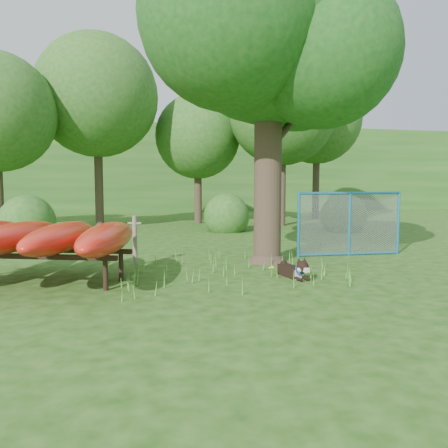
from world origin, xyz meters
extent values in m
plane|color=#1C440D|center=(0.00, 0.00, 0.00)|extent=(80.00, 80.00, 0.00)
cylinder|color=#36281D|center=(1.43, 2.05, 2.51)|extent=(0.83, 0.83, 5.02)
cone|color=#36281D|center=(1.43, 2.05, 0.25)|extent=(1.25, 1.25, 0.50)
sphere|color=#164D16|center=(1.43, 2.05, 5.62)|extent=(4.82, 4.82, 4.82)
sphere|color=#164D16|center=(2.52, 3.12, 5.02)|extent=(3.61, 3.61, 3.61)
sphere|color=#164D16|center=(0.36, 1.20, 5.22)|extent=(3.82, 3.82, 3.82)
sphere|color=#164D16|center=(2.33, 1.11, 4.62)|extent=(3.21, 3.21, 3.21)
sphere|color=#164D16|center=(0.47, 2.86, 6.02)|extent=(3.41, 3.41, 3.41)
cylinder|color=#36281D|center=(1.99, 2.27, 3.21)|extent=(1.19, 1.07, 1.07)
cylinder|color=#36281D|center=(0.89, 2.05, 3.61)|extent=(1.19, 0.34, 1.03)
cylinder|color=#6E6453|center=(-1.63, 2.27, 0.56)|extent=(0.13, 0.13, 1.13)
cylinder|color=#6E6453|center=(-1.63, 2.27, 0.95)|extent=(0.31, 0.13, 0.06)
cylinder|color=black|center=(-2.16, -0.04, 0.27)|extent=(0.11, 0.11, 0.54)
cylinder|color=black|center=(-1.91, 0.68, 0.27)|extent=(0.11, 0.11, 0.54)
cube|color=black|center=(-3.49, 0.42, 0.56)|extent=(3.10, 1.15, 0.09)
cube|color=black|center=(-3.24, 1.14, 0.56)|extent=(3.10, 1.15, 0.09)
ellipsoid|color=red|center=(-3.78, 0.92, 0.87)|extent=(1.48, 3.34, 0.52)
ellipsoid|color=red|center=(-2.96, 0.64, 0.87)|extent=(1.38, 3.34, 0.52)
ellipsoid|color=red|center=(-2.14, 0.35, 0.87)|extent=(1.27, 3.33, 0.52)
cube|color=black|center=(1.37, 0.35, 0.11)|extent=(0.35, 0.66, 0.22)
cube|color=silver|center=(1.42, 0.09, 0.10)|extent=(0.22, 0.16, 0.20)
sphere|color=black|center=(1.45, -0.07, 0.27)|extent=(0.23, 0.23, 0.23)
cube|color=silver|center=(1.47, -0.18, 0.23)|extent=(0.11, 0.14, 0.08)
sphere|color=silver|center=(1.38, -0.10, 0.23)|extent=(0.11, 0.11, 0.11)
sphere|color=silver|center=(1.52, -0.08, 0.23)|extent=(0.11, 0.11, 0.11)
cone|color=black|center=(1.38, -0.05, 0.40)|extent=(0.08, 0.10, 0.11)
cone|color=black|center=(1.50, -0.02, 0.40)|extent=(0.11, 0.12, 0.11)
cylinder|color=black|center=(1.36, -0.06, 0.05)|extent=(0.11, 0.28, 0.06)
cylinder|color=black|center=(1.52, -0.03, 0.05)|extent=(0.11, 0.28, 0.06)
sphere|color=black|center=(1.35, 0.70, 0.20)|extent=(0.14, 0.14, 0.14)
torus|color=#1647A8|center=(1.43, 0.00, 0.22)|extent=(0.23, 0.11, 0.23)
cylinder|color=teal|center=(2.42, 2.55, 0.82)|extent=(0.08, 0.08, 1.65)
cylinder|color=teal|center=(3.79, 2.50, 0.82)|extent=(0.08, 0.08, 1.65)
cylinder|color=teal|center=(5.16, 2.46, 0.82)|extent=(0.08, 0.08, 1.65)
cylinder|color=teal|center=(3.79, 2.50, 1.61)|extent=(2.75, 0.16, 0.06)
cylinder|color=teal|center=(3.79, 2.50, 0.05)|extent=(2.75, 0.16, 0.06)
plane|color=gray|center=(3.79, 2.50, 0.82)|extent=(2.74, 0.09, 2.75)
cylinder|color=#509932|center=(0.99, 0.42, 0.09)|extent=(0.02, 0.02, 0.19)
sphere|color=yellow|center=(0.99, 0.42, 0.19)|extent=(0.03, 0.03, 0.03)
sphere|color=yellow|center=(1.02, 0.45, 0.19)|extent=(0.03, 0.03, 0.03)
sphere|color=yellow|center=(0.96, 0.44, 0.18)|extent=(0.03, 0.03, 0.03)
sphere|color=yellow|center=(1.02, 0.40, 0.19)|extent=(0.03, 0.03, 0.03)
sphere|color=yellow|center=(0.98, 0.40, 0.19)|extent=(0.03, 0.03, 0.03)
cylinder|color=#36281D|center=(-3.00, 12.00, 2.62)|extent=(0.36, 0.36, 5.25)
sphere|color=#285A1D|center=(-3.00, 12.00, 5.62)|extent=(5.20, 5.20, 5.20)
cylinder|color=#36281D|center=(1.50, 13.00, 1.92)|extent=(0.36, 0.36, 3.85)
sphere|color=#285A1D|center=(1.50, 13.00, 4.12)|extent=(4.00, 4.00, 4.00)
cylinder|color=#36281D|center=(5.00, 11.00, 2.38)|extent=(0.36, 0.36, 4.76)
sphere|color=#285A1D|center=(5.00, 11.00, 5.10)|extent=(4.80, 4.80, 4.80)
cylinder|color=#36281D|center=(8.00, 14.00, 2.45)|extent=(0.36, 0.36, 4.90)
sphere|color=#285A1D|center=(8.00, 14.00, 5.25)|extent=(4.60, 4.60, 4.60)
sphere|color=#285A1D|center=(-5.00, 7.50, 0.00)|extent=(1.80, 1.80, 1.80)
sphere|color=#285A1D|center=(6.50, 8.00, 0.00)|extent=(1.80, 1.80, 1.80)
sphere|color=#285A1D|center=(2.00, 9.00, 0.00)|extent=(1.80, 1.80, 1.80)
cube|color=#285A1D|center=(0.00, 28.00, 3.00)|extent=(80.00, 12.00, 6.00)
camera|label=1|loc=(-1.74, -7.71, 1.80)|focal=35.00mm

